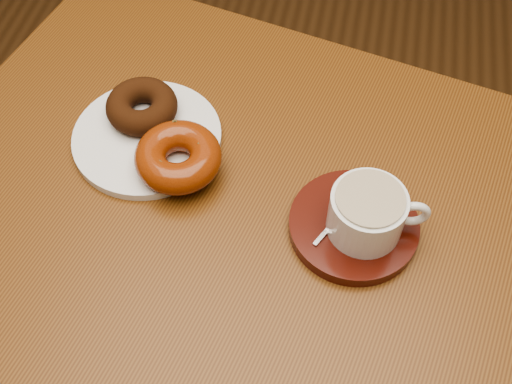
% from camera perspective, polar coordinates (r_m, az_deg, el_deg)
% --- Properties ---
extents(ground, '(6.00, 6.00, 0.00)m').
position_cam_1_polar(ground, '(1.75, -7.18, -7.50)').
color(ground, '#4F3118').
rests_on(ground, ground).
extents(cafe_table, '(1.02, 0.85, 0.84)m').
position_cam_1_polar(cafe_table, '(0.96, -1.17, -5.05)').
color(cafe_table, brown).
rests_on(cafe_table, ground).
extents(donut_plate, '(0.21, 0.21, 0.01)m').
position_cam_1_polar(donut_plate, '(0.92, -9.64, 4.82)').
color(donut_plate, white).
rests_on(donut_plate, cafe_table).
extents(donut_cinnamon, '(0.14, 0.14, 0.04)m').
position_cam_1_polar(donut_cinnamon, '(0.92, -10.12, 7.52)').
color(donut_cinnamon, '#361A0A').
rests_on(donut_cinnamon, donut_plate).
extents(donut_caramel, '(0.13, 0.13, 0.04)m').
position_cam_1_polar(donut_caramel, '(0.85, -6.94, 3.11)').
color(donut_caramel, maroon).
rests_on(donut_caramel, donut_plate).
extents(saucer, '(0.18, 0.18, 0.02)m').
position_cam_1_polar(saucer, '(0.83, 8.65, -2.99)').
color(saucer, '#3D0F08').
rests_on(saucer, cafe_table).
extents(coffee_cup, '(0.12, 0.09, 0.07)m').
position_cam_1_polar(coffee_cup, '(0.79, 9.95, -1.84)').
color(coffee_cup, white).
rests_on(coffee_cup, saucer).
extents(teaspoon, '(0.05, 0.08, 0.01)m').
position_cam_1_polar(teaspoon, '(0.82, 7.99, -1.49)').
color(teaspoon, silver).
rests_on(teaspoon, saucer).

